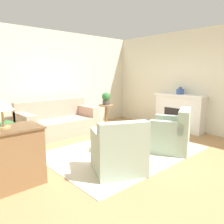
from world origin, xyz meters
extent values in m
plane|color=#AD7F51|center=(0.00, 0.00, 0.00)|extent=(16.00, 16.00, 0.00)
cube|color=beige|center=(0.00, 2.75, 1.40)|extent=(9.37, 0.12, 2.80)
cube|color=beige|center=(2.68, 0.00, 1.40)|extent=(0.12, 9.24, 2.80)
cube|color=beige|center=(0.00, 0.00, 0.01)|extent=(3.10, 2.18, 0.01)
cube|color=tan|center=(-0.40, 2.02, 0.21)|extent=(2.03, 0.94, 0.43)
cube|color=tan|center=(-0.40, 2.39, 0.67)|extent=(2.03, 0.20, 0.49)
cube|color=tan|center=(-1.30, 2.00, 0.56)|extent=(0.24, 0.90, 0.27)
cube|color=tan|center=(0.49, 2.00, 0.56)|extent=(0.24, 0.90, 0.27)
cube|color=olive|center=(-0.40, 1.58, 0.03)|extent=(1.82, 0.05, 0.06)
cube|color=#9EB29E|center=(-0.76, -0.61, 0.23)|extent=(1.03, 1.01, 0.44)
cube|color=#9EB29E|center=(-0.87, -0.85, 0.68)|extent=(0.80, 0.52, 0.45)
cube|color=#9EB29E|center=(-0.46, -0.73, 0.57)|extent=(0.43, 0.69, 0.25)
cube|color=#9EB29E|center=(-1.04, -0.45, 0.57)|extent=(0.43, 0.69, 0.25)
cube|color=olive|center=(-0.61, -0.30, 0.04)|extent=(0.66, 0.35, 0.06)
cube|color=#9EB29E|center=(0.76, -0.61, 0.23)|extent=(1.03, 1.01, 0.44)
cube|color=#9EB29E|center=(0.87, -0.85, 0.68)|extent=(0.80, 0.52, 0.45)
cube|color=#9EB29E|center=(1.04, -0.45, 0.57)|extent=(0.43, 0.69, 0.25)
cube|color=#9EB29E|center=(0.46, -0.73, 0.57)|extent=(0.43, 0.69, 0.25)
cube|color=olive|center=(0.61, -0.30, 0.04)|extent=(0.66, 0.35, 0.06)
cylinder|color=tan|center=(-0.09, 0.08, 0.28)|extent=(0.79, 0.79, 0.30)
cylinder|color=olive|center=(-0.33, -0.15, 0.07)|extent=(0.05, 0.05, 0.12)
cylinder|color=olive|center=(0.15, -0.15, 0.07)|extent=(0.05, 0.05, 0.12)
cylinder|color=olive|center=(-0.33, 0.32, 0.07)|extent=(0.05, 0.05, 0.12)
cylinder|color=olive|center=(0.15, 0.32, 0.07)|extent=(0.05, 0.05, 0.12)
cylinder|color=olive|center=(1.07, 1.84, 0.68)|extent=(0.44, 0.44, 0.03)
cylinder|color=olive|center=(1.07, 1.84, 0.33)|extent=(0.08, 0.08, 0.66)
cylinder|color=olive|center=(1.07, 1.84, 0.01)|extent=(0.24, 0.24, 0.03)
cube|color=white|center=(2.44, 0.20, 0.52)|extent=(0.36, 1.41, 1.04)
cube|color=#282323|center=(2.27, 0.20, 0.37)|extent=(0.02, 0.78, 0.57)
cube|color=white|center=(2.42, 0.20, 1.01)|extent=(0.44, 1.51, 0.05)
cube|color=olive|center=(-2.28, 0.08, 0.43)|extent=(0.95, 0.53, 0.87)
cube|color=brown|center=(-2.28, 0.08, 0.85)|extent=(0.99, 0.57, 0.03)
cylinder|color=#38569E|center=(2.42, 0.20, 1.11)|extent=(0.21, 0.21, 0.14)
cylinder|color=#38569E|center=(2.42, 0.20, 1.21)|extent=(0.10, 0.10, 0.06)
cylinder|color=#4C4742|center=(1.07, 1.84, 0.76)|extent=(0.21, 0.21, 0.13)
sphere|color=#2D6B33|center=(1.07, 1.84, 0.94)|extent=(0.26, 0.26, 0.26)
cylinder|color=#4C4742|center=(-1.78, 1.71, 0.10)|extent=(0.28, 0.28, 0.20)
sphere|color=#2D6B33|center=(-1.78, 1.71, 0.40)|extent=(0.48, 0.48, 0.48)
cylinder|color=tan|center=(-2.28, 0.08, 0.88)|extent=(0.18, 0.18, 0.03)
cylinder|color=tan|center=(-2.28, 0.08, 1.01)|extent=(0.03, 0.03, 0.23)
cone|color=beige|center=(-2.28, 0.08, 1.20)|extent=(0.32, 0.32, 0.15)
camera|label=1|loc=(-3.12, -3.08, 1.61)|focal=35.00mm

